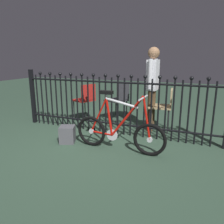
% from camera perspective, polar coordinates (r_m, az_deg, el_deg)
% --- Properties ---
extents(ground_plane, '(20.00, 20.00, 0.00)m').
position_cam_1_polar(ground_plane, '(3.48, -4.25, -9.40)').
color(ground_plane, '#314938').
extents(iron_fence, '(3.81, 0.07, 1.15)m').
position_cam_1_polar(iron_fence, '(3.99, -0.41, 2.52)').
color(iron_fence, black).
rests_on(iron_fence, ground).
extents(bicycle, '(1.43, 0.40, 0.91)m').
position_cam_1_polar(bicycle, '(3.28, 1.80, -5.02)').
color(bicycle, black).
rests_on(bicycle, ground).
extents(chair_charcoal, '(0.53, 0.53, 0.86)m').
position_cam_1_polar(chair_charcoal, '(4.78, 1.88, 3.77)').
color(chair_charcoal, black).
rests_on(chair_charcoal, ground).
extents(chair_tan, '(0.47, 0.46, 0.82)m').
position_cam_1_polar(chair_tan, '(4.25, 13.51, 1.90)').
color(chair_tan, black).
rests_on(chair_tan, ground).
extents(chair_red, '(0.51, 0.51, 0.83)m').
position_cam_1_polar(chair_red, '(4.79, -6.97, 3.60)').
color(chair_red, black).
rests_on(chair_red, ground).
extents(person_visitor, '(0.21, 0.48, 1.57)m').
position_cam_1_polar(person_visitor, '(4.18, 10.57, 7.67)').
color(person_visitor, '#4C3823').
rests_on(person_visitor, ground).
extents(display_crate, '(0.31, 0.31, 0.28)m').
position_cam_1_polar(display_crate, '(3.72, -11.62, -5.76)').
color(display_crate, '#4C4C51').
rests_on(display_crate, ground).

